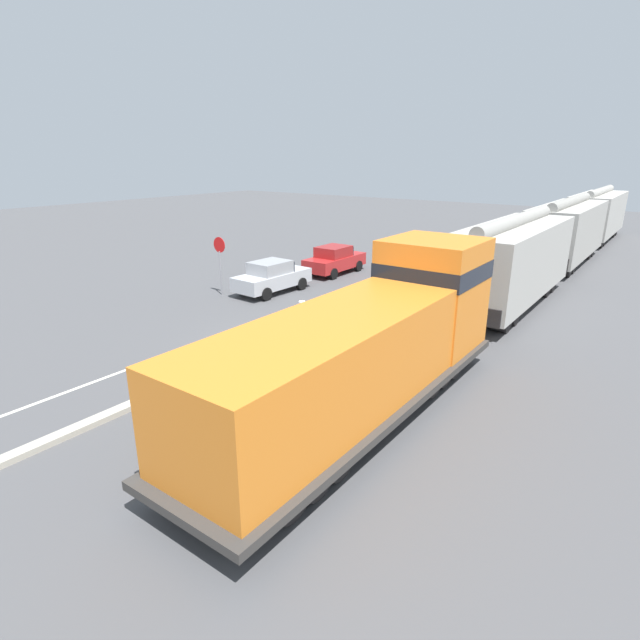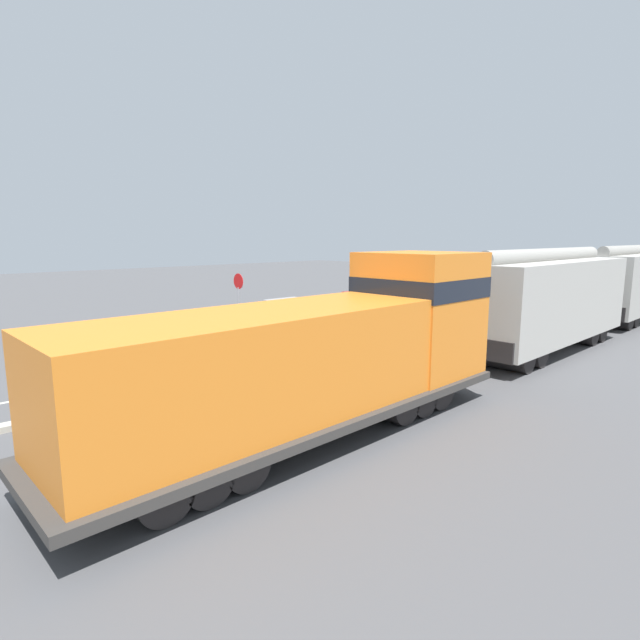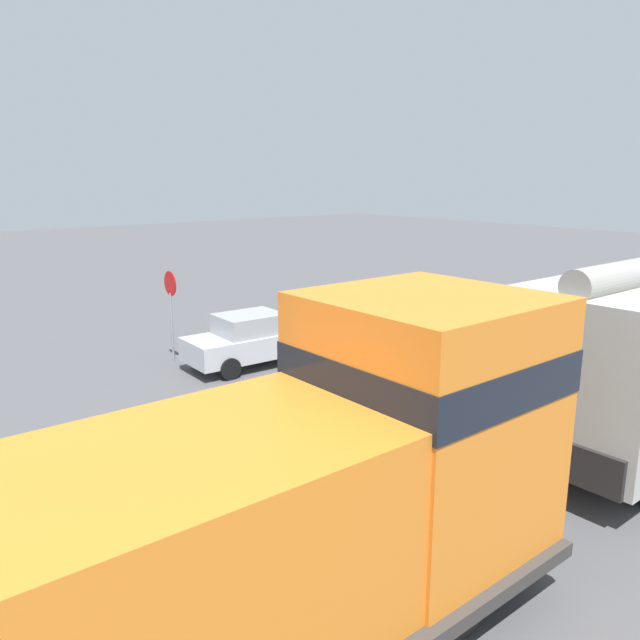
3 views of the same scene
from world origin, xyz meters
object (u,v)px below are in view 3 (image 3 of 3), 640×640
at_px(cyclist, 199,446).
at_px(stop_sign, 171,299).
at_px(locomotive, 189,564).
at_px(parked_car_silver, 253,339).
at_px(parked_car_red, 382,315).

bearing_deg(cyclist, stop_sign, 157.14).
relative_size(cyclist, stop_sign, 0.60).
relative_size(locomotive, stop_sign, 4.03).
bearing_deg(cyclist, parked_car_silver, 139.45).
bearing_deg(parked_car_red, locomotive, -51.65).
distance_m(parked_car_red, cyclist, 11.90).
relative_size(locomotive, cyclist, 6.77).
height_order(locomotive, cyclist, locomotive).
xyz_separation_m(parked_car_red, cyclist, (5.76, -10.41, 0.00)).
bearing_deg(parked_car_silver, locomotive, -36.02).
relative_size(parked_car_red, cyclist, 2.46).
xyz_separation_m(parked_car_red, stop_sign, (-1.84, -7.21, 1.21)).
bearing_deg(parked_car_red, parked_car_silver, -91.04).
bearing_deg(locomotive, parked_car_red, 128.35).
relative_size(locomotive, parked_car_silver, 2.72).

